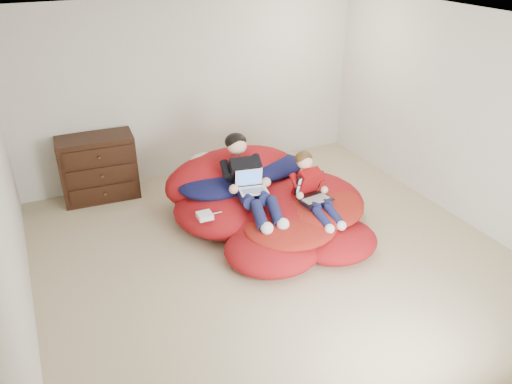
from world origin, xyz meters
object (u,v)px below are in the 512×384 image
(younger_boy, at_px, (312,187))
(laptop_black, at_px, (312,192))
(laptop_white, at_px, (251,185))
(dresser, at_px, (99,168))
(older_boy, at_px, (247,176))
(beanbag_pile, at_px, (270,205))

(younger_boy, relative_size, laptop_black, 2.26)
(laptop_white, bearing_deg, younger_boy, -26.80)
(dresser, distance_m, older_boy, 2.16)
(beanbag_pile, distance_m, older_boy, 0.53)
(older_boy, bearing_deg, laptop_black, -35.31)
(younger_boy, relative_size, laptop_white, 2.51)
(younger_boy, bearing_deg, laptop_black, -90.00)
(dresser, relative_size, younger_boy, 1.13)
(older_boy, bearing_deg, younger_boy, -34.28)
(dresser, bearing_deg, younger_boy, -43.76)
(older_boy, distance_m, laptop_black, 0.77)
(dresser, height_order, laptop_white, dresser)
(beanbag_pile, relative_size, laptop_black, 5.99)
(dresser, distance_m, younger_boy, 2.89)
(younger_boy, distance_m, laptop_black, 0.06)
(older_boy, bearing_deg, laptop_white, -90.00)
(beanbag_pile, relative_size, younger_boy, 2.65)
(laptop_white, bearing_deg, dresser, 131.00)
(older_boy, xyz_separation_m, laptop_white, (0.00, -0.11, -0.06))
(older_boy, relative_size, younger_boy, 1.39)
(laptop_white, bearing_deg, beanbag_pile, 15.81)
(younger_boy, bearing_deg, older_boy, 145.72)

